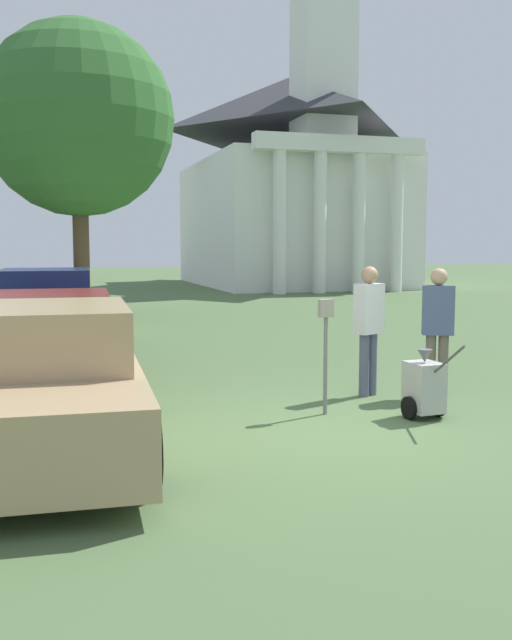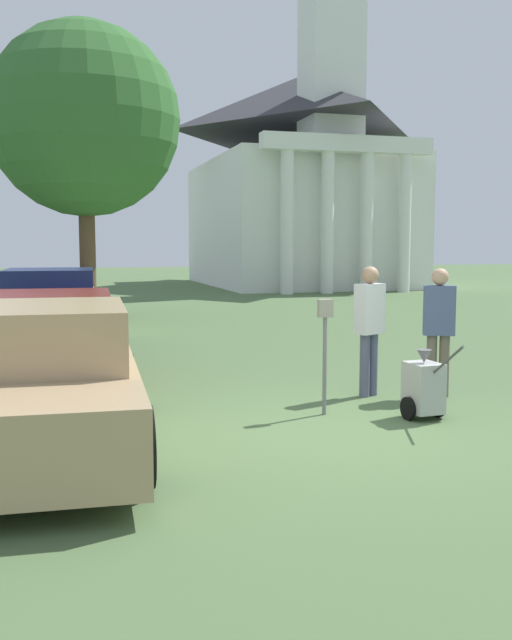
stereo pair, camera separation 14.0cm
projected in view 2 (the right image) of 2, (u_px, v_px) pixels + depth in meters
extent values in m
plane|color=#4C663D|center=(341.00, 431.00, 8.05)|extent=(120.00, 120.00, 0.00)
cube|color=tan|center=(48.00, 394.00, 7.39)|extent=(2.01, 4.95, 0.71)
cube|color=tan|center=(45.00, 335.00, 7.14)|extent=(1.66, 2.12, 0.59)
cylinder|color=black|center=(127.00, 382.00, 9.07)|extent=(0.21, 0.73, 0.72)
cylinder|color=black|center=(143.00, 447.00, 6.14)|extent=(0.21, 0.73, 0.72)
cube|color=maroon|center=(50.00, 351.00, 10.32)|extent=(2.17, 5.02, 0.72)
cube|color=maroon|center=(48.00, 310.00, 10.06)|extent=(1.80, 2.15, 0.50)
cylinder|color=black|center=(114.00, 348.00, 12.03)|extent=(0.21, 0.73, 0.72)
cylinder|color=black|center=(121.00, 382.00, 9.07)|extent=(0.21, 0.73, 0.72)
cube|color=#19234C|center=(52.00, 322.00, 13.66)|extent=(2.03, 4.74, 0.84)
cube|color=#19234C|center=(50.00, 285.00, 13.41)|extent=(1.68, 2.03, 0.60)
cylinder|color=black|center=(12.00, 327.00, 14.89)|extent=(0.22, 0.76, 0.75)
cylinder|color=black|center=(99.00, 325.00, 15.29)|extent=(0.22, 0.76, 0.75)
cylinder|color=black|center=(100.00, 343.00, 12.48)|extent=(0.22, 0.76, 0.75)
cube|color=beige|center=(52.00, 309.00, 16.62)|extent=(2.13, 4.85, 0.80)
cube|color=beige|center=(51.00, 282.00, 16.37)|extent=(1.77, 2.08, 0.48)
cylinder|color=black|center=(17.00, 314.00, 17.87)|extent=(0.21, 0.72, 0.71)
cylinder|color=black|center=(94.00, 313.00, 18.28)|extent=(0.21, 0.72, 0.71)
cylinder|color=black|center=(3.00, 328.00, 15.00)|extent=(0.21, 0.72, 0.71)
cylinder|color=black|center=(94.00, 325.00, 15.42)|extent=(0.21, 0.72, 0.71)
cube|color=black|center=(53.00, 300.00, 19.89)|extent=(2.10, 5.01, 0.73)
cube|color=black|center=(52.00, 279.00, 19.63)|extent=(1.74, 2.15, 0.48)
cylinder|color=black|center=(24.00, 303.00, 21.19)|extent=(0.21, 0.73, 0.73)
cylinder|color=black|center=(87.00, 302.00, 21.59)|extent=(0.21, 0.73, 0.73)
cylinder|color=black|center=(13.00, 313.00, 18.22)|extent=(0.21, 0.73, 0.73)
cylinder|color=black|center=(86.00, 311.00, 18.63)|extent=(0.21, 0.73, 0.73)
cylinder|color=slate|center=(325.00, 366.00, 8.78)|extent=(0.05, 0.05, 1.21)
cube|color=gray|center=(325.00, 308.00, 8.70)|extent=(0.18, 0.09, 0.22)
cylinder|color=#515670|center=(373.00, 364.00, 9.94)|extent=(0.14, 0.14, 0.87)
cylinder|color=#515670|center=(365.00, 366.00, 9.83)|extent=(0.14, 0.14, 0.87)
cube|color=silver|center=(370.00, 309.00, 9.80)|extent=(0.47, 0.38, 0.69)
sphere|color=tan|center=(370.00, 275.00, 9.75)|extent=(0.24, 0.24, 0.24)
cylinder|color=#665B4C|center=(444.00, 366.00, 9.82)|extent=(0.14, 0.14, 0.86)
cylinder|color=#665B4C|center=(431.00, 366.00, 9.85)|extent=(0.14, 0.14, 0.86)
cube|color=#4C597F|center=(439.00, 310.00, 9.76)|extent=(0.47, 0.38, 0.68)
sphere|color=tan|center=(440.00, 277.00, 9.71)|extent=(0.23, 0.23, 0.23)
cube|color=#B2B2AD|center=(423.00, 387.00, 8.59)|extent=(0.39, 0.47, 0.60)
cone|color=#59595B|center=(424.00, 356.00, 8.55)|extent=(0.18, 0.18, 0.16)
cylinder|color=#4C4C4C|center=(447.00, 361.00, 8.11)|extent=(0.07, 0.59, 0.43)
cylinder|color=black|center=(408.00, 409.00, 8.54)|extent=(0.07, 0.28, 0.28)
cylinder|color=black|center=(438.00, 406.00, 8.69)|extent=(0.07, 0.28, 0.28)
cube|color=white|center=(296.00, 224.00, 37.41)|extent=(9.12, 12.61, 6.36)
pyramid|color=#333338|center=(296.00, 106.00, 36.77)|extent=(9.31, 12.87, 2.86)
cylinder|color=white|center=(287.00, 223.00, 30.08)|extent=(0.56, 0.56, 6.04)
cylinder|color=white|center=(327.00, 223.00, 30.57)|extent=(0.56, 0.56, 6.04)
cylinder|color=white|center=(367.00, 223.00, 31.06)|extent=(0.56, 0.56, 6.04)
cylinder|color=white|center=(404.00, 224.00, 31.54)|extent=(0.56, 0.56, 6.04)
cube|color=white|center=(348.00, 144.00, 30.46)|extent=(7.75, 0.70, 0.70)
cube|color=white|center=(331.00, 26.00, 31.89)|extent=(2.40, 2.40, 10.97)
cylinder|color=brown|center=(88.00, 262.00, 19.72)|extent=(0.44, 0.44, 3.25)
sphere|color=#33662D|center=(84.00, 120.00, 19.32)|extent=(5.21, 5.21, 5.21)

